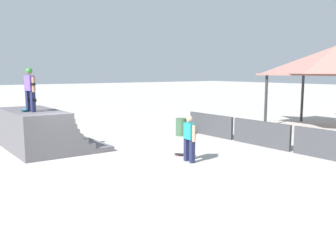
{
  "coord_description": "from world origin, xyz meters",
  "views": [
    {
      "loc": [
        12.1,
        -4.85,
        3.11
      ],
      "look_at": [
        -0.24,
        4.03,
        0.88
      ],
      "focal_mm": 40.0,
      "sensor_mm": 36.0,
      "label": 1
    }
  ],
  "objects_px": {
    "skater_on_deck": "(30,87)",
    "bystander_walking": "(189,136)",
    "skateboard_on_ground": "(185,154)",
    "trash_bin": "(181,127)",
    "skateboard_on_deck": "(25,109)"
  },
  "relations": [
    {
      "from": "bystander_walking",
      "to": "trash_bin",
      "type": "height_order",
      "value": "bystander_walking"
    },
    {
      "from": "skater_on_deck",
      "to": "bystander_walking",
      "type": "height_order",
      "value": "skater_on_deck"
    },
    {
      "from": "bystander_walking",
      "to": "trash_bin",
      "type": "relative_size",
      "value": 1.9
    },
    {
      "from": "skater_on_deck",
      "to": "skateboard_on_ground",
      "type": "xyz_separation_m",
      "value": [
        3.74,
        4.45,
        -2.49
      ]
    },
    {
      "from": "bystander_walking",
      "to": "skater_on_deck",
      "type": "bearing_deg",
      "value": 46.97
    },
    {
      "from": "skater_on_deck",
      "to": "trash_bin",
      "type": "distance_m",
      "value": 7.36
    },
    {
      "from": "skateboard_on_ground",
      "to": "trash_bin",
      "type": "relative_size",
      "value": 0.84
    },
    {
      "from": "skater_on_deck",
      "to": "skateboard_on_ground",
      "type": "height_order",
      "value": "skater_on_deck"
    },
    {
      "from": "skateboard_on_ground",
      "to": "trash_bin",
      "type": "height_order",
      "value": "trash_bin"
    },
    {
      "from": "bystander_walking",
      "to": "skateboard_on_ground",
      "type": "relative_size",
      "value": 2.26
    },
    {
      "from": "skateboard_on_deck",
      "to": "skateboard_on_ground",
      "type": "xyz_separation_m",
      "value": [
        4.13,
        4.56,
        -1.6
      ]
    },
    {
      "from": "bystander_walking",
      "to": "skateboard_on_ground",
      "type": "height_order",
      "value": "bystander_walking"
    },
    {
      "from": "skateboard_on_ground",
      "to": "trash_bin",
      "type": "distance_m",
      "value": 4.46
    },
    {
      "from": "skater_on_deck",
      "to": "skateboard_on_ground",
      "type": "relative_size",
      "value": 2.3
    },
    {
      "from": "skateboard_on_ground",
      "to": "skater_on_deck",
      "type": "bearing_deg",
      "value": -169.64
    }
  ]
}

